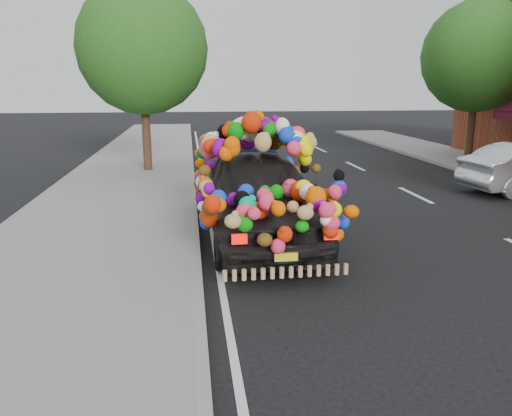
# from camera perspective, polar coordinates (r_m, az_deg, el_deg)

# --- Properties ---
(ground) EXTENTS (100.00, 100.00, 0.00)m
(ground) POSITION_cam_1_polar(r_m,az_deg,el_deg) (8.35, 9.67, -6.54)
(ground) COLOR black
(ground) RESTS_ON ground
(sidewalk) EXTENTS (4.00, 60.00, 0.12)m
(sidewalk) POSITION_cam_1_polar(r_m,az_deg,el_deg) (8.20, -20.64, -7.21)
(sidewalk) COLOR gray
(sidewalk) RESTS_ON ground
(kerb) EXTENTS (0.15, 60.00, 0.13)m
(kerb) POSITION_cam_1_polar(r_m,az_deg,el_deg) (7.98, -6.78, -6.93)
(kerb) COLOR gray
(kerb) RESTS_ON ground
(tree_near_sidewalk) EXTENTS (4.20, 4.20, 6.13)m
(tree_near_sidewalk) POSITION_cam_1_polar(r_m,az_deg,el_deg) (17.06, -12.90, 17.34)
(tree_near_sidewalk) COLOR #332114
(tree_near_sidewalk) RESTS_ON ground
(tree_far_b) EXTENTS (4.00, 4.00, 5.90)m
(tree_far_b) POSITION_cam_1_polar(r_m,az_deg,el_deg) (20.35, 24.06, 15.54)
(tree_far_b) COLOR #332114
(tree_far_b) RESTS_ON ground
(plush_art_car) EXTENTS (2.45, 5.17, 2.33)m
(plush_art_car) POSITION_cam_1_polar(r_m,az_deg,el_deg) (9.41, 0.31, 3.57)
(plush_art_car) COLOR black
(plush_art_car) RESTS_ON ground
(navy_sedan) EXTENTS (2.17, 4.62, 1.30)m
(navy_sedan) POSITION_cam_1_polar(r_m,az_deg,el_deg) (13.54, -0.20, 4.37)
(navy_sedan) COLOR black
(navy_sedan) RESTS_ON ground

